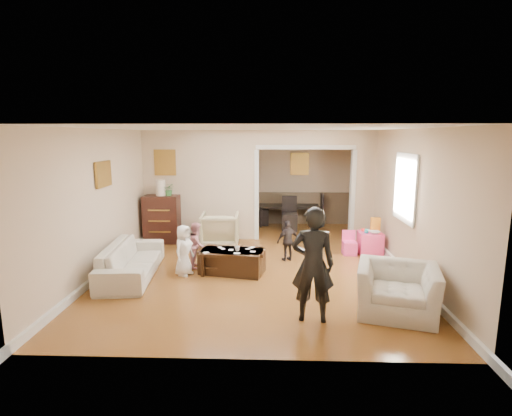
{
  "coord_description": "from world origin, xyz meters",
  "views": [
    {
      "loc": [
        0.27,
        -7.54,
        2.49
      ],
      "look_at": [
        0.0,
        0.2,
        1.05
      ],
      "focal_mm": 27.64,
      "sensor_mm": 36.0,
      "label": 1
    }
  ],
  "objects_px": {
    "sofa": "(132,260)",
    "armchair_back": "(220,230)",
    "cyan_cup": "(366,231)",
    "child_kneel_a": "(184,250)",
    "armchair_front": "(397,290)",
    "play_table": "(370,243)",
    "child_toddler": "(288,241)",
    "dresser": "(162,219)",
    "table_lamp": "(161,188)",
    "child_kneel_b": "(197,245)",
    "coffee_cup": "(237,249)",
    "dining_table": "(288,215)",
    "coffee_table": "(232,261)",
    "adult_person": "(313,265)"
  },
  "relations": [
    {
      "from": "dresser",
      "to": "coffee_cup",
      "type": "distance_m",
      "value": 2.86
    },
    {
      "from": "cyan_cup",
      "to": "child_kneel_a",
      "type": "distance_m",
      "value": 3.84
    },
    {
      "from": "armchair_back",
      "to": "dresser",
      "type": "distance_m",
      "value": 1.45
    },
    {
      "from": "table_lamp",
      "to": "adult_person",
      "type": "height_order",
      "value": "adult_person"
    },
    {
      "from": "armchair_back",
      "to": "play_table",
      "type": "bearing_deg",
      "value": 170.34
    },
    {
      "from": "dresser",
      "to": "child_kneel_a",
      "type": "relative_size",
      "value": 1.21
    },
    {
      "from": "play_table",
      "to": "child_kneel_a",
      "type": "height_order",
      "value": "child_kneel_a"
    },
    {
      "from": "play_table",
      "to": "child_toddler",
      "type": "relative_size",
      "value": 0.58
    },
    {
      "from": "sofa",
      "to": "armchair_front",
      "type": "xyz_separation_m",
      "value": [
        4.25,
        -1.35,
        0.05
      ]
    },
    {
      "from": "armchair_back",
      "to": "child_kneel_b",
      "type": "xyz_separation_m",
      "value": [
        -0.26,
        -1.42,
        0.05
      ]
    },
    {
      "from": "armchair_front",
      "to": "play_table",
      "type": "bearing_deg",
      "value": 98.76
    },
    {
      "from": "armchair_back",
      "to": "table_lamp",
      "type": "xyz_separation_m",
      "value": [
        -1.4,
        0.33,
        0.9
      ]
    },
    {
      "from": "coffee_table",
      "to": "coffee_cup",
      "type": "height_order",
      "value": "coffee_cup"
    },
    {
      "from": "table_lamp",
      "to": "child_kneel_a",
      "type": "height_order",
      "value": "table_lamp"
    },
    {
      "from": "child_kneel_b",
      "to": "dining_table",
      "type": "bearing_deg",
      "value": -34.78
    },
    {
      "from": "coffee_table",
      "to": "dining_table",
      "type": "height_order",
      "value": "dining_table"
    },
    {
      "from": "play_table",
      "to": "child_kneel_b",
      "type": "relative_size",
      "value": 0.55
    },
    {
      "from": "play_table",
      "to": "child_kneel_a",
      "type": "relative_size",
      "value": 0.52
    },
    {
      "from": "dresser",
      "to": "play_table",
      "type": "height_order",
      "value": "dresser"
    },
    {
      "from": "sofa",
      "to": "armchair_back",
      "type": "height_order",
      "value": "armchair_back"
    },
    {
      "from": "coffee_table",
      "to": "child_toddler",
      "type": "distance_m",
      "value": 1.31
    },
    {
      "from": "table_lamp",
      "to": "coffee_cup",
      "type": "height_order",
      "value": "table_lamp"
    },
    {
      "from": "dresser",
      "to": "child_kneel_b",
      "type": "bearing_deg",
      "value": -56.92
    },
    {
      "from": "sofa",
      "to": "dining_table",
      "type": "relative_size",
      "value": 1.22
    },
    {
      "from": "sofa",
      "to": "armchair_front",
      "type": "distance_m",
      "value": 4.46
    },
    {
      "from": "coffee_table",
      "to": "child_kneel_a",
      "type": "xyz_separation_m",
      "value": [
        -0.85,
        -0.15,
        0.25
      ]
    },
    {
      "from": "adult_person",
      "to": "coffee_table",
      "type": "bearing_deg",
      "value": -51.05
    },
    {
      "from": "armchair_front",
      "to": "coffee_table",
      "type": "distance_m",
      "value": 2.95
    },
    {
      "from": "table_lamp",
      "to": "child_kneel_a",
      "type": "distance_m",
      "value": 2.55
    },
    {
      "from": "child_toddler",
      "to": "child_kneel_a",
      "type": "bearing_deg",
      "value": -1.87
    },
    {
      "from": "sofa",
      "to": "armchair_front",
      "type": "relative_size",
      "value": 1.89
    },
    {
      "from": "coffee_table",
      "to": "cyan_cup",
      "type": "relative_size",
      "value": 14.2
    },
    {
      "from": "coffee_cup",
      "to": "coffee_table",
      "type": "bearing_deg",
      "value": 153.43
    },
    {
      "from": "cyan_cup",
      "to": "adult_person",
      "type": "relative_size",
      "value": 0.05
    },
    {
      "from": "sofa",
      "to": "cyan_cup",
      "type": "height_order",
      "value": "sofa"
    },
    {
      "from": "dresser",
      "to": "cyan_cup",
      "type": "distance_m",
      "value": 4.63
    },
    {
      "from": "dresser",
      "to": "child_kneel_a",
      "type": "bearing_deg",
      "value": -65.78
    },
    {
      "from": "armchair_front",
      "to": "dresser",
      "type": "relative_size",
      "value": 0.97
    },
    {
      "from": "sofa",
      "to": "coffee_cup",
      "type": "distance_m",
      "value": 1.89
    },
    {
      "from": "dresser",
      "to": "cyan_cup",
      "type": "bearing_deg",
      "value": -9.94
    },
    {
      "from": "cyan_cup",
      "to": "adult_person",
      "type": "xyz_separation_m",
      "value": [
        -1.46,
        -3.09,
        0.29
      ]
    },
    {
      "from": "sofa",
      "to": "child_kneel_a",
      "type": "xyz_separation_m",
      "value": [
        0.92,
        0.1,
        0.16
      ]
    },
    {
      "from": "cyan_cup",
      "to": "child_kneel_b",
      "type": "height_order",
      "value": "child_kneel_b"
    },
    {
      "from": "armchair_front",
      "to": "adult_person",
      "type": "bearing_deg",
      "value": -152.79
    },
    {
      "from": "play_table",
      "to": "adult_person",
      "type": "distance_m",
      "value": 3.55
    },
    {
      "from": "sofa",
      "to": "child_kneel_b",
      "type": "bearing_deg",
      "value": -68.28
    },
    {
      "from": "armchair_back",
      "to": "child_kneel_a",
      "type": "bearing_deg",
      "value": 75.18
    },
    {
      "from": "sofa",
      "to": "dining_table",
      "type": "xyz_separation_m",
      "value": [
        2.98,
        4.2,
        -0.0
      ]
    },
    {
      "from": "armchair_back",
      "to": "armchair_front",
      "type": "relative_size",
      "value": 0.79
    },
    {
      "from": "child_kneel_b",
      "to": "armchair_back",
      "type": "bearing_deg",
      "value": -17.79
    }
  ]
}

